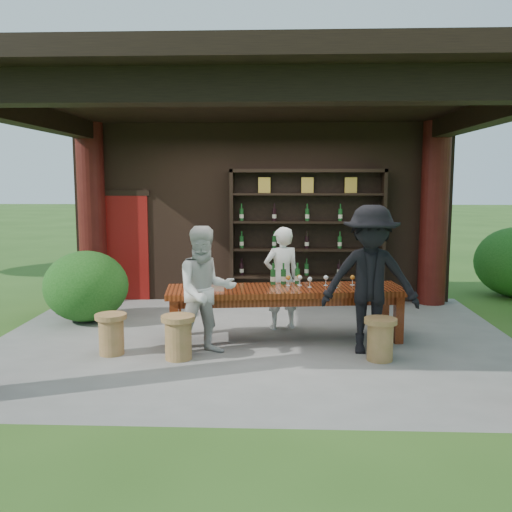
{
  "coord_description": "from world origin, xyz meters",
  "views": [
    {
      "loc": [
        0.35,
        -7.92,
        2.27
      ],
      "look_at": [
        0.0,
        0.4,
        1.15
      ],
      "focal_mm": 40.0,
      "sensor_mm": 36.0,
      "label": 1
    }
  ],
  "objects_px": {
    "guest_woman": "(206,291)",
    "napkin_basket": "(215,285)",
    "stool_near_right": "(380,338)",
    "stool_far_left": "(111,333)",
    "host": "(282,278)",
    "tasting_table": "(285,296)",
    "stool_near_left": "(178,336)",
    "guest_man": "(370,280)",
    "wine_shelf": "(307,237)"
  },
  "relations": [
    {
      "from": "guest_woman",
      "to": "napkin_basket",
      "type": "height_order",
      "value": "guest_woman"
    },
    {
      "from": "napkin_basket",
      "to": "guest_woman",
      "type": "bearing_deg",
      "value": -96.62
    },
    {
      "from": "stool_near_right",
      "to": "napkin_basket",
      "type": "relative_size",
      "value": 2.09
    },
    {
      "from": "guest_woman",
      "to": "stool_far_left",
      "type": "bearing_deg",
      "value": 160.7
    },
    {
      "from": "stool_far_left",
      "to": "napkin_basket",
      "type": "distance_m",
      "value": 1.52
    },
    {
      "from": "stool_near_right",
      "to": "host",
      "type": "bearing_deg",
      "value": 129.02
    },
    {
      "from": "tasting_table",
      "to": "napkin_basket",
      "type": "relative_size",
      "value": 13.14
    },
    {
      "from": "stool_far_left",
      "to": "stool_near_left",
      "type": "bearing_deg",
      "value": -9.98
    },
    {
      "from": "host",
      "to": "guest_man",
      "type": "height_order",
      "value": "guest_man"
    },
    {
      "from": "tasting_table",
      "to": "guest_man",
      "type": "bearing_deg",
      "value": -27.67
    },
    {
      "from": "tasting_table",
      "to": "stool_near_left",
      "type": "xyz_separation_m",
      "value": [
        -1.36,
        -0.97,
        -0.33
      ]
    },
    {
      "from": "wine_shelf",
      "to": "stool_near_right",
      "type": "relative_size",
      "value": 5.15
    },
    {
      "from": "wine_shelf",
      "to": "stool_near_left",
      "type": "relative_size",
      "value": 4.93
    },
    {
      "from": "wine_shelf",
      "to": "tasting_table",
      "type": "xyz_separation_m",
      "value": [
        -0.41,
        -2.42,
        -0.6
      ]
    },
    {
      "from": "stool_near_left",
      "to": "guest_man",
      "type": "bearing_deg",
      "value": 9.1
    },
    {
      "from": "stool_near_left",
      "to": "guest_man",
      "type": "distance_m",
      "value": 2.58
    },
    {
      "from": "stool_near_right",
      "to": "napkin_basket",
      "type": "distance_m",
      "value": 2.34
    },
    {
      "from": "stool_near_right",
      "to": "tasting_table",
      "type": "bearing_deg",
      "value": 142.35
    },
    {
      "from": "guest_man",
      "to": "napkin_basket",
      "type": "xyz_separation_m",
      "value": [
        -2.08,
        0.35,
        -0.15
      ]
    },
    {
      "from": "host",
      "to": "stool_near_left",
      "type": "bearing_deg",
      "value": 29.31
    },
    {
      "from": "napkin_basket",
      "to": "host",
      "type": "bearing_deg",
      "value": 42.07
    },
    {
      "from": "stool_far_left",
      "to": "guest_man",
      "type": "xyz_separation_m",
      "value": [
        3.37,
        0.23,
        0.69
      ]
    },
    {
      "from": "guest_man",
      "to": "stool_far_left",
      "type": "bearing_deg",
      "value": -171.83
    },
    {
      "from": "stool_near_right",
      "to": "host",
      "type": "height_order",
      "value": "host"
    },
    {
      "from": "stool_near_right",
      "to": "stool_far_left",
      "type": "xyz_separation_m",
      "value": [
        -3.46,
        0.1,
        -0.0
      ]
    },
    {
      "from": "tasting_table",
      "to": "guest_woman",
      "type": "bearing_deg",
      "value": -144.59
    },
    {
      "from": "stool_near_right",
      "to": "napkin_basket",
      "type": "xyz_separation_m",
      "value": [
        -2.17,
        0.69,
        0.53
      ]
    },
    {
      "from": "stool_near_left",
      "to": "guest_man",
      "type": "relative_size",
      "value": 0.29
    },
    {
      "from": "wine_shelf",
      "to": "guest_man",
      "type": "relative_size",
      "value": 1.43
    },
    {
      "from": "stool_near_right",
      "to": "guest_woman",
      "type": "xyz_separation_m",
      "value": [
        -2.23,
        0.18,
        0.55
      ]
    },
    {
      "from": "guest_woman",
      "to": "guest_man",
      "type": "xyz_separation_m",
      "value": [
        2.14,
        0.16,
        0.13
      ]
    },
    {
      "from": "tasting_table",
      "to": "guest_woman",
      "type": "relative_size",
      "value": 2.03
    },
    {
      "from": "stool_far_left",
      "to": "guest_man",
      "type": "distance_m",
      "value": 3.45
    },
    {
      "from": "napkin_basket",
      "to": "stool_far_left",
      "type": "bearing_deg",
      "value": -155.59
    },
    {
      "from": "wine_shelf",
      "to": "stool_near_right",
      "type": "bearing_deg",
      "value": -76.93
    },
    {
      "from": "guest_woman",
      "to": "stool_near_left",
      "type": "bearing_deg",
      "value": -166.91
    },
    {
      "from": "stool_far_left",
      "to": "host",
      "type": "height_order",
      "value": "host"
    },
    {
      "from": "host",
      "to": "napkin_basket",
      "type": "height_order",
      "value": "host"
    },
    {
      "from": "napkin_basket",
      "to": "stool_near_right",
      "type": "bearing_deg",
      "value": -17.67
    },
    {
      "from": "stool_far_left",
      "to": "guest_woman",
      "type": "bearing_deg",
      "value": 3.39
    },
    {
      "from": "stool_near_left",
      "to": "host",
      "type": "xyz_separation_m",
      "value": [
        1.31,
        1.58,
        0.48
      ]
    },
    {
      "from": "stool_near_left",
      "to": "napkin_basket",
      "type": "xyz_separation_m",
      "value": [
        0.38,
        0.75,
        0.52
      ]
    },
    {
      "from": "guest_man",
      "to": "stool_near_right",
      "type": "bearing_deg",
      "value": -71.44
    },
    {
      "from": "wine_shelf",
      "to": "guest_man",
      "type": "bearing_deg",
      "value": -77.08
    },
    {
      "from": "tasting_table",
      "to": "guest_woman",
      "type": "height_order",
      "value": "guest_woman"
    },
    {
      "from": "tasting_table",
      "to": "stool_near_left",
      "type": "relative_size",
      "value": 6.04
    },
    {
      "from": "guest_man",
      "to": "stool_near_left",
      "type": "bearing_deg",
      "value": -166.71
    },
    {
      "from": "stool_near_left",
      "to": "guest_man",
      "type": "height_order",
      "value": "guest_man"
    },
    {
      "from": "guest_woman",
      "to": "guest_man",
      "type": "distance_m",
      "value": 2.15
    },
    {
      "from": "stool_near_left",
      "to": "host",
      "type": "bearing_deg",
      "value": 50.38
    }
  ]
}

